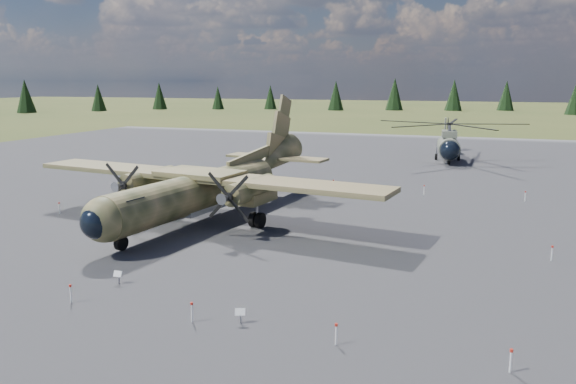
% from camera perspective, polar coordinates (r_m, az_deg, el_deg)
% --- Properties ---
extents(ground, '(500.00, 500.00, 0.00)m').
position_cam_1_polar(ground, '(35.96, -2.00, -4.25)').
color(ground, brown).
rests_on(ground, ground).
extents(apron, '(120.00, 120.00, 0.04)m').
position_cam_1_polar(apron, '(45.14, 2.66, -1.05)').
color(apron, slate).
rests_on(apron, ground).
extents(transport_plane, '(27.24, 24.59, 8.96)m').
position_cam_1_polar(transport_plane, '(39.59, -8.08, 0.90)').
color(transport_plane, '#393F22').
rests_on(transport_plane, ground).
extents(helicopter_near, '(20.45, 22.78, 4.70)m').
position_cam_1_polar(helicopter_near, '(70.39, 16.04, 5.69)').
color(helicopter_near, gray).
rests_on(helicopter_near, ground).
extents(info_placard_left, '(0.43, 0.19, 0.66)m').
position_cam_1_polar(info_placard_left, '(28.39, -16.89, -8.09)').
color(info_placard_left, gray).
rests_on(info_placard_left, ground).
extents(info_placard_right, '(0.45, 0.30, 0.65)m').
position_cam_1_polar(info_placard_right, '(23.09, -4.88, -12.19)').
color(info_placard_right, gray).
rests_on(info_placard_right, ground).
extents(barrier_fence, '(33.12, 29.62, 0.85)m').
position_cam_1_polar(barrier_fence, '(35.93, -2.74, -3.43)').
color(barrier_fence, white).
rests_on(barrier_fence, ground).
extents(treeline, '(334.73, 335.45, 10.97)m').
position_cam_1_polar(treeline, '(36.53, 7.34, 3.46)').
color(treeline, black).
rests_on(treeline, ground).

